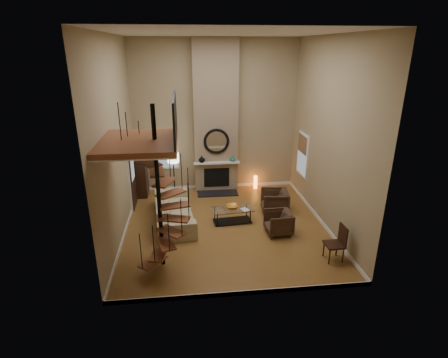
{
  "coord_description": "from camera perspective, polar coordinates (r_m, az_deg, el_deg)",
  "views": [
    {
      "loc": [
        -1.12,
        -9.57,
        5.15
      ],
      "look_at": [
        0.0,
        0.4,
        1.4
      ],
      "focal_mm": 28.3,
      "sensor_mm": 36.0,
      "label": 1
    }
  ],
  "objects": [
    {
      "name": "window_right",
      "position": [
        12.77,
        12.59,
        3.98
      ],
      "size": [
        0.06,
        1.02,
        1.52
      ],
      "color": "white",
      "rests_on": "right_wall"
    },
    {
      "name": "baseboard_right",
      "position": [
        11.59,
        15.17,
        -6.32
      ],
      "size": [
        0.02,
        6.5,
        0.12
      ],
      "primitive_type": "cube",
      "color": "white",
      "rests_on": "ground"
    },
    {
      "name": "mantel",
      "position": [
        13.03,
        -1.17,
        2.62
      ],
      "size": [
        1.7,
        0.18,
        0.06
      ],
      "primitive_type": "cube",
      "color": "white",
      "rests_on": "chimney_breast"
    },
    {
      "name": "spiral_stair",
      "position": [
        8.5,
        -10.35,
        -3.2
      ],
      "size": [
        1.47,
        1.47,
        4.06
      ],
      "color": "black",
      "rests_on": "ground"
    },
    {
      "name": "mirror_disc",
      "position": [
        12.87,
        -1.23,
        6.1
      ],
      "size": [
        0.8,
        0.01,
        0.8
      ],
      "primitive_type": "cylinder",
      "rotation": [
        1.57,
        0.0,
        0.0
      ],
      "color": "white",
      "rests_on": "chimney_breast"
    },
    {
      "name": "sofa",
      "position": [
        11.22,
        -8.17,
        -4.79
      ],
      "size": [
        1.38,
        2.95,
        0.83
      ],
      "primitive_type": "imported",
      "rotation": [
        0.0,
        0.0,
        1.67
      ],
      "color": "tan",
      "rests_on": "ground"
    },
    {
      "name": "firebox",
      "position": [
        13.3,
        -1.19,
        0.26
      ],
      "size": [
        0.95,
        0.02,
        0.72
      ],
      "primitive_type": "cube",
      "color": "black",
      "rests_on": "chimney_breast"
    },
    {
      "name": "ceiling",
      "position": [
        9.64,
        0.29,
        22.55
      ],
      "size": [
        6.0,
        6.5,
        0.01
      ],
      "primitive_type": "cube",
      "color": "silver",
      "rests_on": "back_wall"
    },
    {
      "name": "bowl",
      "position": [
        11.02,
        1.33,
        -4.48
      ],
      "size": [
        0.39,
        0.39,
        0.1
      ],
      "primitive_type": "imported",
      "color": "#C47A22",
      "rests_on": "coffee_table"
    },
    {
      "name": "chimney_breast",
      "position": [
        12.9,
        -1.34,
        9.77
      ],
      "size": [
        1.6,
        0.38,
        5.5
      ],
      "primitive_type": "cube",
      "color": "#8C745B",
      "rests_on": "ground"
    },
    {
      "name": "vase_left",
      "position": [
        12.98,
        -3.62,
        3.23
      ],
      "size": [
        0.24,
        0.24,
        0.25
      ],
      "primitive_type": "imported",
      "color": "black",
      "rests_on": "mantel"
    },
    {
      "name": "armchair_near",
      "position": [
        11.84,
        8.56,
        -3.64
      ],
      "size": [
        0.95,
        0.93,
        0.79
      ],
      "primitive_type": "imported",
      "rotation": [
        0.0,
        0.0,
        -1.68
      ],
      "color": "#402B1D",
      "rests_on": "ground"
    },
    {
      "name": "side_chair",
      "position": [
        9.55,
        17.9,
        -9.57
      ],
      "size": [
        0.46,
        0.46,
        0.97
      ],
      "color": "black",
      "rests_on": "ground"
    },
    {
      "name": "accent_lamp",
      "position": [
        13.73,
        5.1,
        -0.5
      ],
      "size": [
        0.14,
        0.14,
        0.5
      ],
      "primitive_type": "cylinder",
      "color": "orange",
      "rests_on": "ground"
    },
    {
      "name": "baseboard_back",
      "position": [
        13.83,
        -1.32,
        -1.1
      ],
      "size": [
        6.0,
        0.02,
        0.12
      ],
      "primitive_type": "cube",
      "color": "white",
      "rests_on": "ground"
    },
    {
      "name": "ground",
      "position": [
        10.93,
        0.24,
        -7.65
      ],
      "size": [
        6.0,
        6.5,
        0.01
      ],
      "primitive_type": "cube",
      "color": "#A06F33",
      "rests_on": "ground"
    },
    {
      "name": "left_wall",
      "position": [
        10.04,
        -17.09,
        5.76
      ],
      "size": [
        0.02,
        6.5,
        5.5
      ],
      "primitive_type": "cube",
      "color": "tan",
      "rests_on": "ground"
    },
    {
      "name": "armchair_far",
      "position": [
        10.52,
        9.15,
        -6.92
      ],
      "size": [
        0.78,
        0.76,
        0.68
      ],
      "primitive_type": "imported",
      "rotation": [
        0.0,
        0.0,
        -1.52
      ],
      "color": "#402B1D",
      "rests_on": "ground"
    },
    {
      "name": "loft",
      "position": [
        8.05,
        -12.88,
        6.22
      ],
      "size": [
        1.7,
        2.2,
        1.09
      ],
      "color": "brown",
      "rests_on": "left_wall"
    },
    {
      "name": "vase_right",
      "position": [
        13.09,
        1.42,
        3.32
      ],
      "size": [
        0.2,
        0.2,
        0.21
      ],
      "primitive_type": "imported",
      "color": "#1C6361",
      "rests_on": "mantel"
    },
    {
      "name": "back_wall",
      "position": [
        13.09,
        -1.42,
        9.93
      ],
      "size": [
        6.0,
        0.02,
        5.5
      ],
      "primitive_type": "cube",
      "color": "tan",
      "rests_on": "ground"
    },
    {
      "name": "baseboard_front",
      "position": [
        8.2,
        3.0,
        -17.92
      ],
      "size": [
        6.0,
        0.02,
        0.12
      ],
      "primitive_type": "cube",
      "color": "white",
      "rests_on": "ground"
    },
    {
      "name": "book",
      "position": [
        10.9,
        3.3,
        -5.0
      ],
      "size": [
        0.29,
        0.33,
        0.03
      ],
      "primitive_type": "imported",
      "rotation": [
        0.0,
        0.0,
        0.39
      ],
      "color": "gray",
      "rests_on": "coffee_table"
    },
    {
      "name": "front_wall",
      "position": [
        6.85,
        3.42,
        -0.05
      ],
      "size": [
        6.0,
        0.02,
        5.5
      ],
      "primitive_type": "cube",
      "color": "tan",
      "rests_on": "ground"
    },
    {
      "name": "window_back",
      "position": [
        13.29,
        -9.58,
        4.82
      ],
      "size": [
        1.02,
        0.06,
        1.52
      ],
      "color": "white",
      "rests_on": "back_wall"
    },
    {
      "name": "right_wall",
      "position": [
        10.69,
        16.56,
        6.68
      ],
      "size": [
        0.02,
        6.5,
        5.5
      ],
      "primitive_type": "cube",
      "color": "tan",
      "rests_on": "ground"
    },
    {
      "name": "hearth",
      "position": [
        13.23,
        -1.05,
        -2.33
      ],
      "size": [
        1.5,
        0.6,
        0.04
      ],
      "primitive_type": "cube",
      "color": "black",
      "rests_on": "ground"
    },
    {
      "name": "baseboard_left",
      "position": [
        11.0,
        -15.58,
        -7.9
      ],
      "size": [
        0.02,
        6.5,
        0.12
      ],
      "primitive_type": "cube",
      "color": "white",
      "rests_on": "ground"
    },
    {
      "name": "coffee_table",
      "position": [
        11.07,
        1.35,
        -5.59
      ],
      "size": [
        1.33,
        0.76,
        0.47
      ],
      "color": "silver",
      "rests_on": "ground"
    },
    {
      "name": "floor_lamp",
      "position": [
        12.44,
        -8.19,
        2.81
      ],
      "size": [
        0.4,
        0.4,
        1.71
      ],
      "color": "black",
      "rests_on": "ground"
    },
    {
      "name": "mirror_frame",
      "position": [
        12.86,
        -1.23,
        6.09
      ],
      "size": [
        0.94,
        0.1,
        0.94
      ],
      "primitive_type": "torus",
      "rotation": [
        1.57,
        0.0,
        0.0
      ],
      "color": "black",
      "rests_on": "chimney_breast"
    },
    {
      "name": "hutch",
      "position": [
        13.17,
        -13.24,
        1.35
      ],
      "size": [
        0.4,
        0.84,
        1.88
      ],
      "primitive_type": "cube",
      "color": "black",
      "rests_on": "ground"
    },
    {
      "name": "entry_door",
      "position": [
        12.22,
        -14.66,
        0.2
      ],
      "size": [
        0.1,
        1.05,
        2.16
      ],
      "color": "white",
      "rests_on": "ground"
    }
  ]
}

